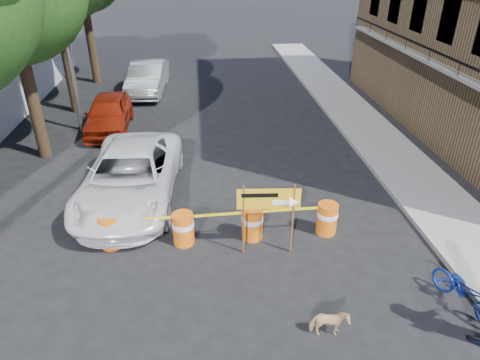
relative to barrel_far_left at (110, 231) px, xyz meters
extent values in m
plane|color=black|center=(3.39, -1.13, -0.47)|extent=(120.00, 120.00, 0.00)
cube|color=gray|center=(9.59, 4.87, -0.40)|extent=(2.40, 40.00, 0.15)
cylinder|color=#332316|center=(-3.41, 5.87, 1.91)|extent=(0.44, 0.44, 4.76)
cylinder|color=#332316|center=(-3.41, 10.87, 2.19)|extent=(0.44, 0.44, 5.32)
cylinder|color=#332316|center=(-3.41, 15.87, 1.99)|extent=(0.44, 0.44, 4.93)
cylinder|color=gray|center=(-2.61, 8.37, 3.53)|extent=(0.16, 0.16, 8.00)
cylinder|color=#D75D0C|center=(0.00, 0.00, -0.02)|extent=(0.56, 0.56, 0.90)
cylinder|color=white|center=(0.00, 0.00, 0.13)|extent=(0.58, 0.58, 0.14)
cylinder|color=#D75D0C|center=(1.89, -0.06, -0.02)|extent=(0.56, 0.56, 0.90)
cylinder|color=white|center=(1.89, -0.06, 0.13)|extent=(0.58, 0.58, 0.14)
cylinder|color=#D75D0C|center=(3.73, 0.00, -0.02)|extent=(0.56, 0.56, 0.90)
cylinder|color=white|center=(3.73, 0.00, 0.13)|extent=(0.58, 0.58, 0.14)
cylinder|color=#D75D0C|center=(5.80, 0.05, -0.02)|extent=(0.56, 0.56, 0.90)
cylinder|color=white|center=(5.80, 0.05, 0.13)|extent=(0.58, 0.58, 0.14)
cylinder|color=#592D19|center=(3.43, -0.63, 0.53)|extent=(0.05, 0.05, 2.01)
cylinder|color=#592D19|center=(4.65, -0.71, 0.53)|extent=(0.05, 0.05, 2.01)
cube|color=gold|center=(4.04, -0.67, 1.15)|extent=(1.56, 0.14, 0.56)
cube|color=white|center=(4.35, -0.71, 1.05)|extent=(0.45, 0.04, 0.13)
cone|color=white|center=(4.65, -0.73, 1.05)|extent=(0.26, 0.31, 0.29)
cube|color=black|center=(3.82, -0.67, 1.26)|extent=(0.89, 0.07, 0.11)
imported|color=#1631B4|center=(8.03, -2.98, 0.40)|extent=(0.88, 1.07, 1.74)
imported|color=#E0B780|center=(4.87, -3.47, -0.15)|extent=(0.78, 0.38, 0.65)
imported|color=white|center=(0.27, 2.37, 0.34)|extent=(3.10, 6.01, 1.62)
imported|color=#9D220D|center=(-1.41, 8.35, 0.26)|extent=(1.85, 4.34, 1.46)
imported|color=#ABAEB2|center=(-0.22, 13.57, 0.34)|extent=(2.04, 5.03, 1.62)
camera|label=1|loc=(2.48, -9.41, 6.55)|focal=32.00mm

